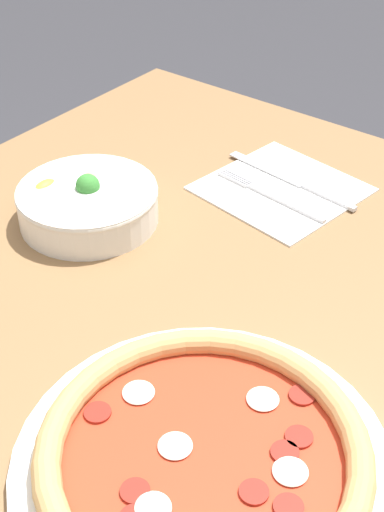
% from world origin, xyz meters
% --- Properties ---
extents(dining_table, '(1.22, 0.90, 0.75)m').
position_xyz_m(dining_table, '(0.00, 0.00, 0.65)').
color(dining_table, olive).
rests_on(dining_table, ground_plane).
extents(pizza, '(0.35, 0.35, 0.04)m').
position_xyz_m(pizza, '(-0.07, -0.17, 0.77)').
color(pizza, white).
rests_on(pizza, dining_table).
extents(bowl, '(0.19, 0.19, 0.07)m').
position_xyz_m(bowl, '(0.16, 0.19, 0.78)').
color(bowl, white).
rests_on(bowl, dining_table).
extents(napkin, '(0.23, 0.23, 0.00)m').
position_xyz_m(napkin, '(0.38, 0.02, 0.75)').
color(napkin, white).
rests_on(napkin, dining_table).
extents(fork, '(0.03, 0.19, 0.00)m').
position_xyz_m(fork, '(0.35, 0.02, 0.76)').
color(fork, silver).
rests_on(fork, napkin).
extents(knife, '(0.04, 0.22, 0.01)m').
position_xyz_m(knife, '(0.40, 0.01, 0.76)').
color(knife, silver).
rests_on(knife, napkin).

